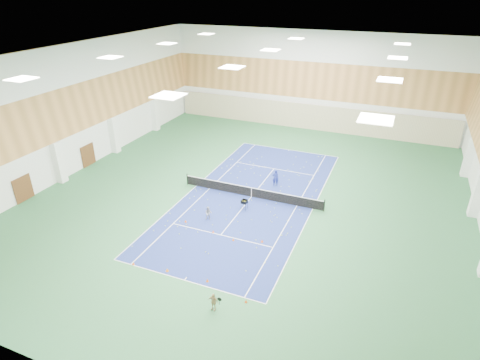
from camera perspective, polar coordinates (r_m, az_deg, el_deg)
name	(u,v)px	position (r m, az deg, el deg)	size (l,w,h in m)	color
ground	(251,197)	(35.35, 1.63, -2.42)	(40.00, 40.00, 0.00)	#2A6239
room_shell	(252,132)	(32.87, 1.77, 6.77)	(36.00, 40.00, 12.00)	white
wood_cladding	(253,109)	(32.25, 1.82, 10.12)	(36.00, 40.00, 8.00)	#C48648
ceiling_light_grid	(253,58)	(31.38, 1.92, 17.00)	(21.40, 25.40, 0.06)	white
court_surface	(251,197)	(35.34, 1.63, -2.42)	(10.97, 23.77, 0.01)	navy
tennis_balls_scatter	(251,196)	(35.32, 1.63, -2.36)	(10.57, 22.77, 0.07)	#CCEE28
tennis_net	(251,191)	(35.08, 1.64, -1.64)	(12.80, 0.10, 1.10)	black
back_curtain	(307,117)	(52.27, 9.54, 8.88)	(35.40, 0.16, 3.20)	#C6B793
door_left_a	(23,189)	(39.06, -28.46, -1.10)	(0.08, 1.80, 2.20)	#593319
door_left_b	(88,155)	(43.88, -20.79, 3.32)	(0.08, 1.80, 2.20)	#593319
coach	(276,178)	(37.10, 5.08, 0.34)	(0.58, 0.38, 1.59)	navy
child_court	(208,213)	(31.96, -4.51, -4.73)	(0.55, 0.43, 1.12)	#94949C
child_apron	(213,302)	(24.05, -3.82, -16.88)	(0.68, 0.28, 1.16)	tan
ball_cart	(244,205)	(33.32, 0.62, -3.51)	(0.49, 0.49, 0.85)	black
cone_svc_a	(186,221)	(32.01, -7.75, -5.81)	(0.20, 0.20, 0.22)	#DA4B0B
cone_svc_b	(213,231)	(30.58, -3.84, -7.31)	(0.18, 0.18, 0.19)	#FF440D
cone_svc_c	(233,239)	(29.65, -0.97, -8.45)	(0.18, 0.18, 0.20)	orange
cone_svc_d	(262,241)	(29.52, 3.16, -8.64)	(0.20, 0.20, 0.22)	#DC4D0B
cone_base_a	(133,263)	(28.33, -14.95, -11.38)	(0.20, 0.20, 0.21)	#EE5B0C
cone_base_b	(167,270)	(27.29, -10.32, -12.45)	(0.22, 0.22, 0.24)	orange
cone_base_c	(207,280)	(26.18, -4.67, -14.02)	(0.20, 0.20, 0.21)	orange
cone_base_d	(246,301)	(24.75, 0.85, -16.84)	(0.18, 0.18, 0.19)	#F34C0C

